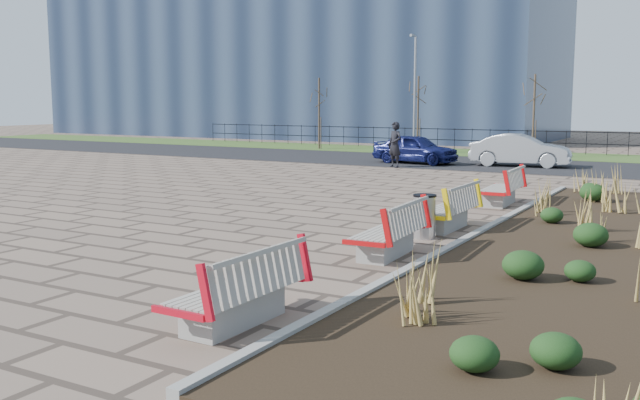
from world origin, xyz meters
The scene contains 19 objects.
ground centered at (0.00, 0.00, 0.00)m, with size 120.00×120.00×0.00m, color #705C4D.
planting_bed centered at (6.25, 5.00, 0.05)m, with size 4.50×18.00×0.10m, color black.
planting_curb centered at (3.92, 5.00, 0.07)m, with size 0.16×18.00×0.15m, color gray.
grass_verge_far centered at (0.00, 28.00, 0.02)m, with size 80.00×5.00×0.04m, color #33511E.
road centered at (0.00, 22.00, 0.01)m, with size 80.00×7.00×0.02m, color black.
bench_a centered at (3.00, -1.80, 0.50)m, with size 0.90×2.10×1.00m, color red, non-canonical shape.
bench_b centered at (3.00, 2.79, 0.50)m, with size 0.90×2.10×1.00m, color red, non-canonical shape.
bench_c centered at (3.00, 5.87, 0.50)m, with size 0.90×2.10×1.00m, color yellow, non-canonical shape.
bench_d centered at (3.00, 10.15, 0.50)m, with size 0.90×2.10×1.00m, color red, non-canonical shape.
litter_bin centered at (2.97, 4.73, 0.44)m, with size 0.46×0.46×0.88m, color #B2B2B7.
pedestrian centered at (-3.80, 18.57, 0.95)m, with size 0.69×0.46×1.90m, color black.
car_blue centered at (-3.73, 20.64, 0.66)m, with size 1.52×3.79×1.29m, color #12174E.
car_silver centered at (0.66, 21.54, 0.70)m, with size 1.44×4.13×1.36m, color #969A9D.
tree_a centered at (-12.00, 26.50, 2.04)m, with size 1.40×1.40×4.00m, color #4C3D2D, non-canonical shape.
tree_b centered at (-6.00, 26.50, 2.04)m, with size 1.40×1.40×4.00m, color #4C3D2D, non-canonical shape.
tree_c centered at (0.00, 26.50, 2.04)m, with size 1.40×1.40×4.00m, color #4C3D2D, non-canonical shape.
lamp_west centered at (-6.00, 26.00, 3.04)m, with size 0.24×0.60×6.00m, color gray, non-canonical shape.
railing_fence centered at (0.00, 29.50, 0.64)m, with size 44.00×0.10×1.20m, color black, non-canonical shape.
building_glass centered at (-22.00, 40.00, 7.50)m, with size 40.00×14.00×15.00m, color #192338.
Camera 1 is at (8.24, -8.79, 2.82)m, focal length 40.00 mm.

